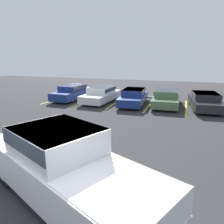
# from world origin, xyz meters

# --- Properties ---
(ground_plane) EXTENTS (60.00, 60.00, 0.00)m
(ground_plane) POSITION_xyz_m (0.00, 0.00, 0.00)
(ground_plane) COLOR #2D2D30
(stall_stripe_a) EXTENTS (0.12, 5.11, 0.01)m
(stall_stripe_a) POSITION_xyz_m (-7.75, 12.41, 0.00)
(stall_stripe_a) COLOR yellow
(stall_stripe_a) RESTS_ON ground_plane
(stall_stripe_b) EXTENTS (0.12, 5.11, 0.01)m
(stall_stripe_b) POSITION_xyz_m (-5.04, 12.41, 0.00)
(stall_stripe_b) COLOR yellow
(stall_stripe_b) RESTS_ON ground_plane
(stall_stripe_c) EXTENTS (0.12, 5.11, 0.01)m
(stall_stripe_c) POSITION_xyz_m (-2.33, 12.41, 0.00)
(stall_stripe_c) COLOR yellow
(stall_stripe_c) RESTS_ON ground_plane
(stall_stripe_d) EXTENTS (0.12, 5.11, 0.01)m
(stall_stripe_d) POSITION_xyz_m (0.38, 12.41, 0.00)
(stall_stripe_d) COLOR yellow
(stall_stripe_d) RESTS_ON ground_plane
(stall_stripe_e) EXTENTS (0.12, 5.11, 0.01)m
(stall_stripe_e) POSITION_xyz_m (3.09, 12.41, 0.00)
(stall_stripe_e) COLOR yellow
(stall_stripe_e) RESTS_ON ground_plane
(pickup_truck) EXTENTS (6.21, 4.37, 1.90)m
(pickup_truck) POSITION_xyz_m (0.10, 0.26, 0.94)
(pickup_truck) COLOR silver
(pickup_truck) RESTS_ON ground_plane
(parked_sedan_a) EXTENTS (1.93, 4.63, 1.24)m
(parked_sedan_a) POSITION_xyz_m (-6.35, 12.57, 0.66)
(parked_sedan_a) COLOR navy
(parked_sedan_a) RESTS_ON ground_plane
(parked_sedan_b) EXTENTS (2.11, 4.60, 1.20)m
(parked_sedan_b) POSITION_xyz_m (-3.60, 12.38, 0.64)
(parked_sedan_b) COLOR silver
(parked_sedan_b) RESTS_ON ground_plane
(parked_sedan_c) EXTENTS (1.95, 4.65, 1.21)m
(parked_sedan_c) POSITION_xyz_m (-0.84, 12.24, 0.65)
(parked_sedan_c) COLOR navy
(parked_sedan_c) RESTS_ON ground_plane
(parked_sedan_d) EXTENTS (1.99, 4.60, 1.20)m
(parked_sedan_d) POSITION_xyz_m (1.60, 12.60, 0.64)
(parked_sedan_d) COLOR #4C6B47
(parked_sedan_d) RESTS_ON ground_plane
(parked_sedan_e) EXTENTS (2.28, 4.58, 1.16)m
(parked_sedan_e) POSITION_xyz_m (4.33, 12.34, 0.63)
(parked_sedan_e) COLOR #232326
(parked_sedan_e) RESTS_ON ground_plane
(wheel_stop_curb) EXTENTS (1.98, 0.20, 0.14)m
(wheel_stop_curb) POSITION_xyz_m (-0.30, 15.40, 0.07)
(wheel_stop_curb) COLOR #B7B2A8
(wheel_stop_curb) RESTS_ON ground_plane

